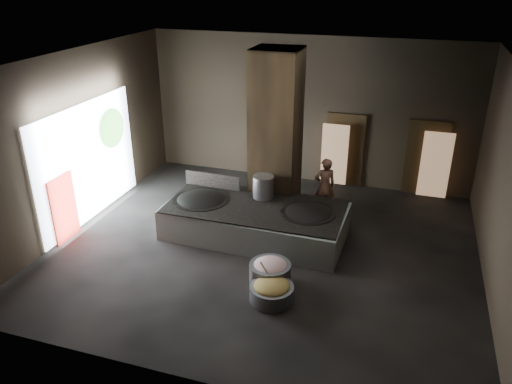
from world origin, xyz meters
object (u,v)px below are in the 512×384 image
(hearth_platform, at_px, (255,221))
(meat_basin, at_px, (270,274))
(veg_basin, at_px, (272,293))
(wok_right, at_px, (308,215))
(stock_pot, at_px, (263,187))
(wok_left, at_px, (201,202))
(cook, at_px, (325,186))

(hearth_platform, distance_m, meat_basin, 2.18)
(hearth_platform, height_order, veg_basin, hearth_platform)
(veg_basin, bearing_deg, wok_right, 85.72)
(stock_pot, distance_m, meat_basin, 2.81)
(wok_left, xyz_separation_m, stock_pot, (1.50, 0.60, 0.38))
(cook, xyz_separation_m, meat_basin, (-0.47, -3.74, -0.56))
(wok_left, bearing_deg, meat_basin, -38.26)
(wok_right, relative_size, stock_pot, 2.25)
(wok_left, relative_size, veg_basin, 1.55)
(stock_pot, distance_m, veg_basin, 3.38)
(hearth_platform, relative_size, cook, 2.78)
(hearth_platform, distance_m, cook, 2.33)
(wok_left, relative_size, cook, 0.88)
(wok_right, xyz_separation_m, veg_basin, (-0.19, -2.55, -0.58))
(hearth_platform, relative_size, wok_left, 3.17)
(cook, bearing_deg, wok_right, 61.13)
(hearth_platform, bearing_deg, stock_pot, 86.42)
(stock_pot, bearing_deg, meat_basin, -69.94)
(wok_left, distance_m, wok_right, 2.80)
(hearth_platform, bearing_deg, wok_left, -176.42)
(wok_left, xyz_separation_m, veg_basin, (2.61, -2.45, -0.58))
(hearth_platform, distance_m, stock_pot, 0.92)
(veg_basin, bearing_deg, hearth_platform, 114.92)
(stock_pot, bearing_deg, wok_left, -158.20)
(wok_left, bearing_deg, stock_pot, 21.80)
(hearth_platform, xyz_separation_m, veg_basin, (1.16, -2.50, -0.22))
(cook, distance_m, meat_basin, 3.81)
(stock_pot, xyz_separation_m, meat_basin, (0.91, -2.50, -0.88))
(stock_pot, height_order, cook, cook)
(meat_basin, bearing_deg, wok_left, 141.74)
(hearth_platform, distance_m, veg_basin, 2.76)
(hearth_platform, xyz_separation_m, stock_pot, (0.05, 0.55, 0.74))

